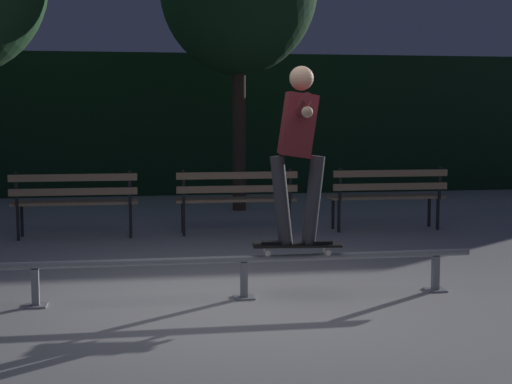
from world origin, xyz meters
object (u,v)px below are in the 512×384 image
Objects in this scene: skateboard at (297,246)px; skateboarder at (298,140)px; park_bench_leftmost at (75,197)px; grind_rail at (244,265)px; park_bench_right_center at (387,192)px; park_bench_left_center at (236,194)px.

skateboard is 0.94m from skateboarder.
park_bench_leftmost is (-2.17, 3.48, 0.08)m from skateboard.
park_bench_leftmost reaches higher than grind_rail.
skateboarder is 0.97× the size of park_bench_right_center.
skateboard is 3.48m from park_bench_left_center.
skateboarder reaches higher than park_bench_left_center.
skateboarder is (0.00, -0.00, 0.94)m from skateboard.
park_bench_left_center reaches higher than grind_rail.
park_bench_left_center is (-0.07, 3.48, 0.08)m from skateboard.
grind_rail is 3.51m from park_bench_left_center.
park_bench_left_center is (-0.07, 3.48, -0.85)m from skateboarder.
grind_rail is 2.67× the size of skateboarder.
skateboarder is 3.58m from park_bench_left_center.
grind_rail is 2.60× the size of park_bench_right_center.
park_bench_right_center is at bearing 59.75° from skateboarder.
park_bench_left_center is at bearing 83.34° from grind_rail.
park_bench_leftmost is at bearing 180.00° from park_bench_right_center.
park_bench_right_center is (2.03, 3.48, -0.85)m from skateboarder.
park_bench_leftmost and park_bench_right_center have the same top height.
skateboarder is (0.48, -0.00, 1.09)m from grind_rail.
park_bench_right_center is at bearing 0.00° from park_bench_leftmost.
skateboard reaches higher than grind_rail.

